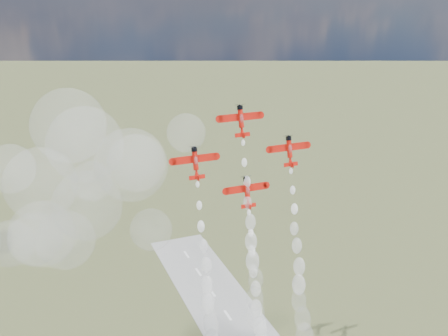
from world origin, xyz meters
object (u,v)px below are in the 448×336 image
plane_right (289,150)px  plane_slot (247,191)px  plane_left (195,162)px  plane_lead (241,120)px

plane_right → plane_slot: plane_right is taller
plane_left → plane_slot: bearing=-9.6°
plane_right → plane_slot: size_ratio=1.00×
plane_lead → plane_right: size_ratio=1.00×
plane_left → plane_right: 28.60m
plane_lead → plane_left: bearing=-170.4°
plane_lead → plane_left: 17.45m
plane_left → plane_slot: plane_left is taller
plane_left → plane_slot: 17.45m
plane_lead → plane_right: 17.45m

